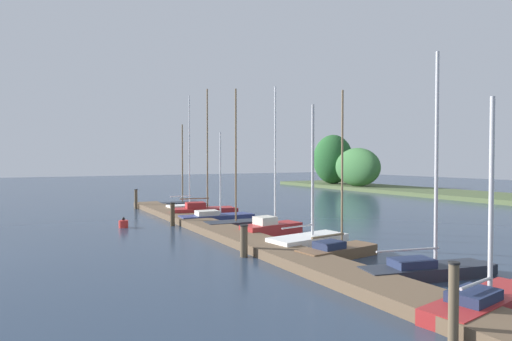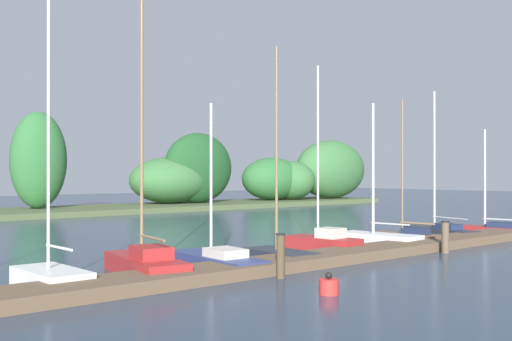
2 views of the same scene
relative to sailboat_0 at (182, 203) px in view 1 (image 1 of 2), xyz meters
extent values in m
cube|color=brown|center=(12.79, -2.37, -0.13)|extent=(28.78, 1.80, 0.35)
ellipsoid|color=#386B38|center=(-7.44, 24.75, 2.42)|extent=(7.05, 3.25, 4.63)
ellipsoid|color=#235628|center=(-13.13, 25.66, 3.36)|extent=(5.80, 4.83, 6.53)
cube|color=#232833|center=(0.00, -0.14, -0.12)|extent=(1.34, 2.98, 0.36)
cube|color=#232833|center=(-0.02, 1.19, -0.14)|extent=(0.72, 0.75, 0.30)
cylinder|color=#7F6647|center=(0.00, 0.08, 3.04)|extent=(0.10, 0.10, 5.97)
cube|color=white|center=(3.37, -0.79, -0.06)|extent=(1.27, 2.64, 0.49)
cube|color=white|center=(3.35, 0.39, -0.08)|extent=(0.68, 0.67, 0.42)
cylinder|color=silver|center=(3.37, -0.59, 3.98)|extent=(0.08, 0.08, 7.58)
cylinder|color=silver|center=(3.38, -1.25, 0.80)|extent=(0.09, 1.47, 0.07)
cube|color=maroon|center=(6.20, -0.73, -0.02)|extent=(1.92, 4.06, 0.56)
cube|color=maroon|center=(6.51, 1.00, -0.05)|extent=(0.85, 1.08, 0.47)
cube|color=maroon|center=(6.12, -1.21, 0.44)|extent=(1.13, 1.32, 0.36)
cylinder|color=#7F6647|center=(6.25, -0.44, 4.02)|extent=(0.10, 0.10, 7.54)
cylinder|color=#7F6647|center=(6.11, -1.26, 0.86)|extent=(0.40, 1.84, 0.07)
cube|color=navy|center=(8.64, -0.94, -0.10)|extent=(1.55, 4.22, 0.41)
cube|color=navy|center=(8.79, 0.92, -0.12)|extent=(0.75, 1.08, 0.35)
cube|color=beige|center=(8.60, -1.45, 0.24)|extent=(1.02, 1.31, 0.27)
cylinder|color=silver|center=(8.66, -0.63, 2.52)|extent=(0.09, 0.09, 4.82)
cube|color=#232833|center=(11.23, -1.12, -0.12)|extent=(1.50, 2.91, 0.37)
cube|color=#232833|center=(11.35, 0.14, -0.13)|extent=(0.75, 0.76, 0.32)
cylinder|color=#7F6647|center=(11.25, -0.91, 3.55)|extent=(0.10, 0.10, 6.96)
cube|color=maroon|center=(14.08, -0.42, -0.02)|extent=(1.44, 3.08, 0.57)
cube|color=maroon|center=(13.93, 0.91, -0.05)|extent=(0.69, 0.81, 0.48)
cube|color=beige|center=(14.12, -0.79, 0.45)|extent=(0.93, 0.98, 0.37)
cylinder|color=silver|center=(14.05, -0.20, 3.53)|extent=(0.08, 0.08, 6.52)
cube|color=white|center=(17.24, -0.59, -0.05)|extent=(1.77, 3.55, 0.51)
cube|color=white|center=(17.04, 0.93, -0.07)|extent=(0.84, 0.94, 0.43)
cylinder|color=#B7B7BC|center=(17.21, -0.34, 2.89)|extent=(0.12, 0.12, 5.37)
cylinder|color=#B7B7BC|center=(17.31, -1.11, 0.63)|extent=(0.29, 1.73, 0.06)
cube|color=brown|center=(19.14, -0.66, -0.10)|extent=(1.40, 3.35, 0.40)
cube|color=brown|center=(18.99, 0.80, -0.12)|extent=(0.66, 0.87, 0.34)
cube|color=#1E2847|center=(19.19, -1.06, 0.22)|extent=(0.89, 1.06, 0.26)
cylinder|color=#7F6647|center=(19.12, -0.41, 2.99)|extent=(0.08, 0.08, 5.79)
cylinder|color=#7F6647|center=(19.19, -1.12, 0.56)|extent=(0.26, 1.59, 0.09)
cube|color=#232833|center=(22.56, -0.02, -0.11)|extent=(1.99, 4.30, 0.38)
cube|color=#232833|center=(23.01, 1.80, -0.13)|extent=(0.80, 1.15, 0.32)
cube|color=#1E2847|center=(22.44, -0.53, 0.20)|extent=(1.05, 1.40, 0.25)
cylinder|color=#B7B7BC|center=(22.64, 0.28, 3.34)|extent=(0.11, 0.11, 6.52)
cylinder|color=#B7B7BC|center=(22.41, -0.66, 0.60)|extent=(0.57, 2.11, 0.06)
cube|color=maroon|center=(25.17, -1.24, -0.12)|extent=(1.65, 4.20, 0.37)
cube|color=#1E2847|center=(25.24, -1.74, 0.19)|extent=(0.97, 1.33, 0.24)
cylinder|color=#B7B7BC|center=(25.12, -0.93, 2.45)|extent=(0.11, 0.11, 4.76)
cylinder|color=#B7B7BC|center=(25.22, -1.61, 0.45)|extent=(0.30, 1.50, 0.08)
cylinder|color=brown|center=(-0.17, -3.44, 0.40)|extent=(0.22, 0.22, 1.40)
cylinder|color=black|center=(-0.17, -3.44, 1.12)|extent=(0.25, 0.25, 0.04)
cylinder|color=#4C3D28|center=(8.91, -3.61, 0.32)|extent=(0.24, 0.24, 1.24)
cylinder|color=black|center=(8.91, -3.61, 0.96)|extent=(0.28, 0.28, 0.04)
cylinder|color=brown|center=(17.36, -3.61, 0.28)|extent=(0.28, 0.28, 1.16)
cylinder|color=black|center=(17.36, -3.61, 0.88)|extent=(0.32, 0.32, 0.04)
cylinder|color=brown|center=(25.98, -3.49, 0.50)|extent=(0.19, 0.19, 1.59)
cylinder|color=black|center=(25.98, -3.49, 1.31)|extent=(0.22, 0.22, 0.04)
cylinder|color=red|center=(8.23, -6.08, -0.11)|extent=(0.49, 0.49, 0.38)
sphere|color=black|center=(8.23, -6.08, 0.17)|extent=(0.17, 0.17, 0.17)
camera|label=1|loc=(31.22, -10.81, 3.32)|focal=29.68mm
camera|label=2|loc=(-3.08, -16.42, 2.71)|focal=43.24mm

